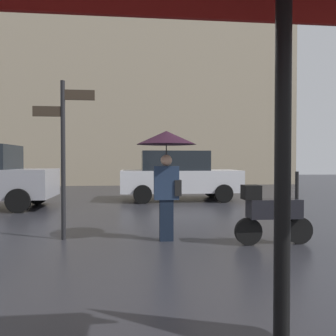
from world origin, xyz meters
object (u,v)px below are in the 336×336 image
at_px(pedestrian_with_umbrella, 167,152).
at_px(parked_scooter, 271,212).
at_px(parked_car_left, 178,175).
at_px(street_signpost, 63,143).

relative_size(pedestrian_with_umbrella, parked_scooter, 1.44).
xyz_separation_m(parked_scooter, parked_car_left, (-0.72, 6.55, 0.35)).
height_order(pedestrian_with_umbrella, parked_scooter, pedestrian_with_umbrella).
bearing_deg(street_signpost, parked_car_left, 63.93).
bearing_deg(street_signpost, pedestrian_with_umbrella, -8.50).
distance_m(pedestrian_with_umbrella, street_signpost, 1.86).
bearing_deg(parked_scooter, pedestrian_with_umbrella, 173.80).
height_order(pedestrian_with_umbrella, parked_car_left, pedestrian_with_umbrella).
bearing_deg(parked_car_left, street_signpost, -121.63).
bearing_deg(parked_scooter, street_signpost, 177.08).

